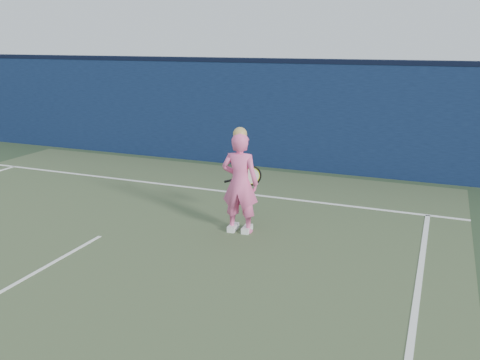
% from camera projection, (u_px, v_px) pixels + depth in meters
% --- Properties ---
extents(ground, '(80.00, 80.00, 0.00)m').
position_uv_depth(ground, '(56.00, 262.00, 7.17)').
color(ground, '#2B4128').
rests_on(ground, ground).
extents(backstop_wall, '(24.00, 0.40, 2.50)m').
position_uv_depth(backstop_wall, '(233.00, 113.00, 12.65)').
color(backstop_wall, '#0C1938').
rests_on(backstop_wall, ground).
extents(wall_cap, '(24.00, 0.42, 0.10)m').
position_uv_depth(wall_cap, '(233.00, 60.00, 12.30)').
color(wall_cap, black).
rests_on(wall_cap, backstop_wall).
extents(player, '(0.62, 0.43, 1.72)m').
position_uv_depth(player, '(240.00, 183.00, 8.08)').
color(player, pink).
rests_on(player, ground).
extents(racket, '(0.63, 0.23, 0.34)m').
position_uv_depth(racket, '(250.00, 176.00, 8.51)').
color(racket, black).
rests_on(racket, ground).
extents(court_lines, '(11.00, 12.04, 0.01)m').
position_uv_depth(court_lines, '(39.00, 270.00, 6.87)').
color(court_lines, white).
rests_on(court_lines, court_surface).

